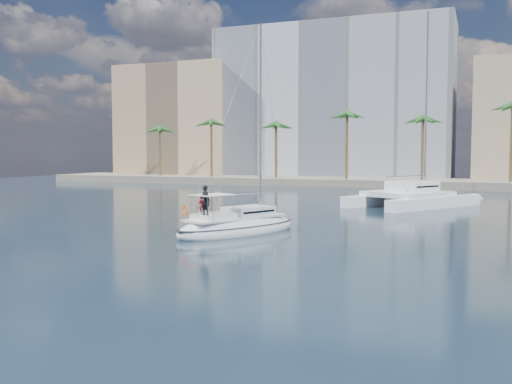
% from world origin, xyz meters
% --- Properties ---
extents(ground, '(160.00, 160.00, 0.00)m').
position_xyz_m(ground, '(0.00, 0.00, 0.00)').
color(ground, black).
rests_on(ground, ground).
extents(quay, '(120.00, 14.00, 1.20)m').
position_xyz_m(quay, '(0.00, 61.00, 0.60)').
color(quay, gray).
rests_on(quay, ground).
extents(building_modern, '(42.00, 16.00, 28.00)m').
position_xyz_m(building_modern, '(-12.00, 73.00, 14.00)').
color(building_modern, silver).
rests_on(building_modern, ground).
extents(building_tan_left, '(22.00, 14.00, 22.00)m').
position_xyz_m(building_tan_left, '(-42.00, 69.00, 11.00)').
color(building_tan_left, tan).
rests_on(building_tan_left, ground).
extents(palm_left, '(3.60, 3.60, 12.30)m').
position_xyz_m(palm_left, '(-34.00, 57.00, 10.28)').
color(palm_left, brown).
rests_on(palm_left, ground).
extents(palm_centre, '(3.60, 3.60, 12.30)m').
position_xyz_m(palm_centre, '(0.00, 57.00, 10.28)').
color(palm_centre, brown).
rests_on(palm_centre, ground).
extents(main_sloop, '(7.03, 10.30, 14.70)m').
position_xyz_m(main_sloop, '(-1.32, 3.78, 0.49)').
color(main_sloop, white).
rests_on(main_sloop, ground).
extents(catamaran, '(12.65, 14.90, 19.33)m').
position_xyz_m(catamaran, '(7.12, 27.43, 1.18)').
color(catamaran, white).
rests_on(catamaran, ground).
extents(seagull, '(1.09, 0.47, 0.20)m').
position_xyz_m(seagull, '(-5.50, 5.23, 0.61)').
color(seagull, silver).
rests_on(seagull, ground).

